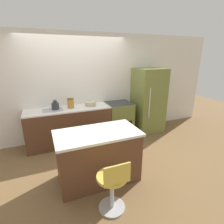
# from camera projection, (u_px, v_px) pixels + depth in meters

# --- Properties ---
(ground_plane) EXTENTS (14.00, 14.00, 0.00)m
(ground_plane) POSITION_uv_depth(u_px,v_px,m) (85.00, 146.00, 4.18)
(ground_plane) COLOR brown
(wall_back) EXTENTS (8.00, 0.06, 2.60)m
(wall_back) POSITION_uv_depth(u_px,v_px,m) (77.00, 88.00, 4.34)
(wall_back) COLOR white
(wall_back) RESTS_ON ground_plane
(back_counter) EXTENTS (1.96, 0.59, 0.89)m
(back_counter) POSITION_uv_depth(u_px,v_px,m) (69.00, 126.00, 4.21)
(back_counter) COLOR brown
(back_counter) RESTS_ON ground_plane
(kitchen_island) EXTENTS (1.37, 0.73, 0.88)m
(kitchen_island) POSITION_uv_depth(u_px,v_px,m) (98.00, 156.00, 2.96)
(kitchen_island) COLOR brown
(kitchen_island) RESTS_ON ground_plane
(oven_range) EXTENTS (0.65, 0.60, 0.89)m
(oven_range) POSITION_uv_depth(u_px,v_px,m) (119.00, 119.00, 4.68)
(oven_range) COLOR olive
(oven_range) RESTS_ON ground_plane
(refrigerator) EXTENTS (0.75, 0.73, 1.75)m
(refrigerator) POSITION_uv_depth(u_px,v_px,m) (148.00, 101.00, 4.81)
(refrigerator) COLOR olive
(refrigerator) RESTS_ON ground_plane
(stool_chair) EXTENTS (0.42, 0.42, 0.82)m
(stool_chair) POSITION_uv_depth(u_px,v_px,m) (113.00, 186.00, 2.34)
(stool_chair) COLOR #B7B7BC
(stool_chair) RESTS_ON ground_plane
(kettle) EXTENTS (0.17, 0.17, 0.22)m
(kettle) POSITION_uv_depth(u_px,v_px,m) (55.00, 105.00, 3.98)
(kettle) COLOR #333338
(kettle) RESTS_ON back_counter
(mixing_bowl) EXTENTS (0.26, 0.26, 0.09)m
(mixing_bowl) POSITION_uv_depth(u_px,v_px,m) (90.00, 104.00, 4.29)
(mixing_bowl) COLOR #C1B28E
(mixing_bowl) RESTS_ON back_counter
(canister_jar) EXTENTS (0.15, 0.15, 0.22)m
(canister_jar) POSITION_uv_depth(u_px,v_px,m) (71.00, 103.00, 4.10)
(canister_jar) COLOR #B77F33
(canister_jar) RESTS_ON back_counter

